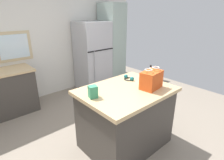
% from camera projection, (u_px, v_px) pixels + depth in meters
% --- Properties ---
extents(ground, '(6.55, 6.55, 0.00)m').
position_uv_depth(ground, '(109.00, 146.00, 2.78)').
color(ground, gray).
extents(back_wall, '(5.46, 0.13, 2.66)m').
position_uv_depth(back_wall, '(36.00, 40.00, 4.03)').
color(back_wall, silver).
rests_on(back_wall, ground).
extents(kitchen_island, '(1.27, 0.96, 0.92)m').
position_uv_depth(kitchen_island, '(125.00, 117.00, 2.69)').
color(kitchen_island, '#423D38').
rests_on(kitchen_island, ground).
extents(refrigerator, '(0.77, 0.71, 1.70)m').
position_uv_depth(refrigerator, '(93.00, 56.00, 4.66)').
color(refrigerator, '#B7B7BC').
rests_on(refrigerator, ground).
extents(tall_cabinet, '(0.48, 0.64, 2.13)m').
position_uv_depth(tall_cabinet, '(112.00, 45.00, 4.99)').
color(tall_cabinet, '#9EB2A8').
rests_on(tall_cabinet, ground).
extents(shopping_bag, '(0.34, 0.24, 0.29)m').
position_uv_depth(shopping_bag, '(151.00, 80.00, 2.52)').
color(shopping_bag, '#DB511E').
rests_on(shopping_bag, kitchen_island).
extents(small_box, '(0.13, 0.12, 0.15)m').
position_uv_depth(small_box, '(93.00, 92.00, 2.26)').
color(small_box, '#388E66').
rests_on(small_box, kitchen_island).
extents(bottle, '(0.06, 0.06, 0.26)m').
position_uv_depth(bottle, '(150.00, 74.00, 2.75)').
color(bottle, white).
rests_on(bottle, kitchen_island).
extents(ear_defenders, '(0.15, 0.20, 0.06)m').
position_uv_depth(ear_defenders, '(129.00, 78.00, 2.88)').
color(ear_defenders, black).
rests_on(ear_defenders, kitchen_island).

